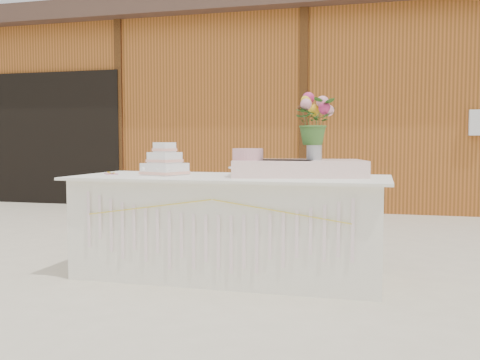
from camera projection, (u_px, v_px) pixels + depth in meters
The scene contains 9 objects.
ground at pixel (230, 275), 4.15m from camera, with size 80.00×80.00×0.00m, color beige.
barn at pixel (318, 107), 9.82m from camera, with size 12.60×4.60×3.30m.
cake_table at pixel (230, 226), 4.12m from camera, with size 2.40×1.00×0.77m.
wedding_cake at pixel (165, 164), 4.23m from camera, with size 0.37×0.37×0.26m.
pink_cake_stand at pixel (248, 161), 4.02m from camera, with size 0.29×0.29×0.21m.
satin_runner at pixel (298, 168), 4.08m from camera, with size 0.99×0.57×0.12m, color #FFD3CD.
flower_vase at pixel (314, 149), 4.06m from camera, with size 0.12×0.12×0.16m, color silver.
bouquet at pixel (315, 115), 4.05m from camera, with size 0.32×0.27×0.35m, color #3A6829.
loose_flowers at pixel (117, 173), 4.42m from camera, with size 0.15×0.36×0.02m, color pink, non-canonical shape.
Camera 1 is at (1.12, -3.93, 1.03)m, focal length 40.00 mm.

